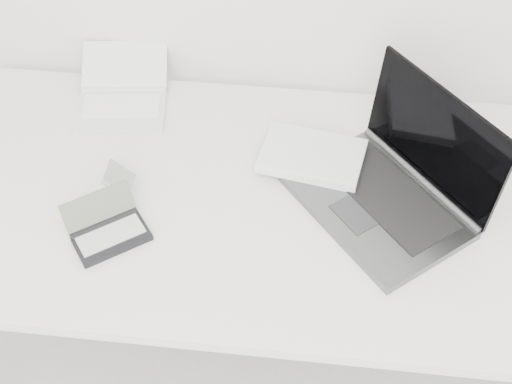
# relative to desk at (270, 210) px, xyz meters

# --- Properties ---
(desk) EXTENTS (1.60, 0.80, 0.73)m
(desk) POSITION_rel_desk_xyz_m (0.00, 0.00, 0.00)
(desk) COLOR white
(desk) RESTS_ON ground
(laptop_large) EXTENTS (0.54, 0.50, 0.27)m
(laptop_large) POSITION_rel_desk_xyz_m (0.24, 0.05, 0.09)
(laptop_large) COLOR #57595C
(laptop_large) RESTS_ON desk
(netbook_open_white) EXTENTS (0.26, 0.31, 0.09)m
(netbook_open_white) POSITION_rel_desk_xyz_m (-0.42, 0.29, 0.07)
(netbook_open_white) COLOR white
(netbook_open_white) RESTS_ON desk
(pda_silver) EXTENTS (0.12, 0.13, 0.06)m
(pda_silver) POSITION_rel_desk_xyz_m (-0.37, -0.04, 0.06)
(pda_silver) COLOR silver
(pda_silver) RESTS_ON desk
(palmtop_charcoal) EXTENTS (0.21, 0.20, 0.08)m
(palmtop_charcoal) POSITION_rel_desk_xyz_m (-0.35, -0.15, 0.06)
(palmtop_charcoal) COLOR black
(palmtop_charcoal) RESTS_ON desk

